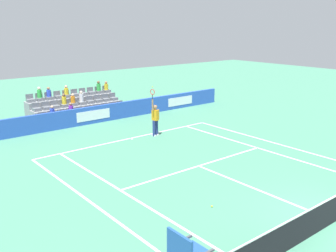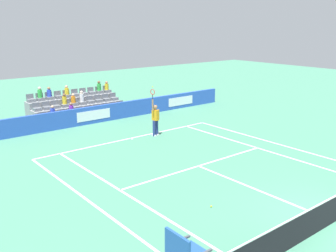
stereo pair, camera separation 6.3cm
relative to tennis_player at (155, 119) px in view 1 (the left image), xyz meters
name	(u,v)px [view 1 (the left image)]	position (x,y,z in m)	size (l,w,h in m)	color
ground_plane	(335,221)	(1.39, 11.44, -0.99)	(80.00, 80.00, 0.00)	#47896B
line_baseline	(130,138)	(1.39, -0.45, -0.99)	(10.97, 0.10, 0.01)	white
line_service	(199,166)	(1.39, 5.04, -0.99)	(8.23, 0.10, 0.01)	white
line_centre_service	(256,189)	(1.39, 8.24, -0.99)	(0.10, 6.40, 0.01)	white
line_singles_sideline_left	(127,194)	(5.51, 5.50, -0.99)	(0.10, 11.89, 0.01)	white
line_singles_sideline_right	(265,150)	(-2.72, 5.50, -0.99)	(0.10, 11.89, 0.01)	white
line_doubles_sideline_left	(94,205)	(6.88, 5.50, -0.99)	(0.10, 11.89, 0.01)	white
line_doubles_sideline_right	(281,145)	(-4.09, 5.50, -0.99)	(0.10, 11.89, 0.01)	white
line_centre_mark	(131,139)	(1.39, -0.35, -0.99)	(0.10, 0.20, 0.01)	white
sponsor_barrier	(93,115)	(1.39, -4.72, -0.44)	(21.71, 0.22, 1.10)	blue
tennis_player	(155,119)	(0.00, 0.00, 0.00)	(0.54, 0.41, 2.85)	navy
stadium_stand	(76,109)	(1.40, -7.03, -0.43)	(6.20, 2.85, 2.18)	gray
loose_tennis_ball	(212,206)	(3.79, 8.24, -0.96)	(0.07, 0.07, 0.07)	#D1E533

